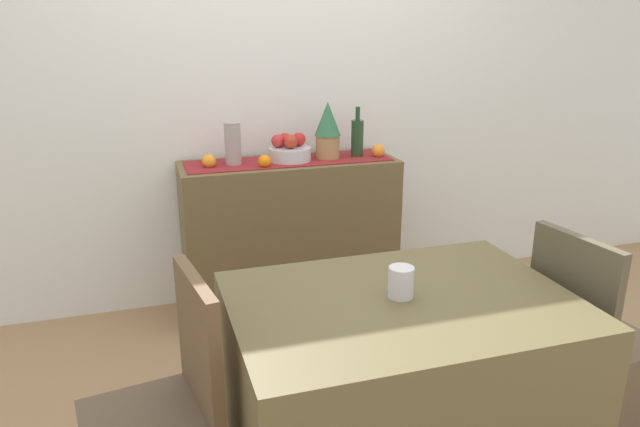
# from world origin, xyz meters

# --- Properties ---
(ground_plane) EXTENTS (6.40, 6.40, 0.02)m
(ground_plane) POSITION_xyz_m (0.00, 0.00, -0.01)
(ground_plane) COLOR #9F7B54
(ground_plane) RESTS_ON ground
(room_wall_rear) EXTENTS (6.40, 0.06, 2.70)m
(room_wall_rear) POSITION_xyz_m (0.00, 1.18, 1.35)
(room_wall_rear) COLOR white
(room_wall_rear) RESTS_ON ground
(sideboard_console) EXTENTS (1.24, 0.42, 0.90)m
(sideboard_console) POSITION_xyz_m (-0.01, 0.92, 0.45)
(sideboard_console) COLOR brown
(sideboard_console) RESTS_ON ground
(table_runner) EXTENTS (1.16, 0.32, 0.01)m
(table_runner) POSITION_xyz_m (-0.01, 0.92, 0.90)
(table_runner) COLOR maroon
(table_runner) RESTS_ON sideboard_console
(fruit_bowl) EXTENTS (0.24, 0.24, 0.07)m
(fruit_bowl) POSITION_xyz_m (-0.00, 0.92, 0.94)
(fruit_bowl) COLOR silver
(fruit_bowl) RESTS_ON table_runner
(apple_left) EXTENTS (0.08, 0.08, 0.08)m
(apple_left) POSITION_xyz_m (0.06, 0.95, 1.02)
(apple_left) COLOR red
(apple_left) RESTS_ON fruit_bowl
(apple_upper) EXTENTS (0.08, 0.08, 0.08)m
(apple_upper) POSITION_xyz_m (0.00, 0.89, 1.02)
(apple_upper) COLOR #B33320
(apple_upper) RESTS_ON fruit_bowl
(apple_center) EXTENTS (0.07, 0.07, 0.07)m
(apple_center) POSITION_xyz_m (-0.06, 0.95, 1.01)
(apple_center) COLOR red
(apple_center) RESTS_ON fruit_bowl
(apple_rear) EXTENTS (0.07, 0.07, 0.07)m
(apple_rear) POSITION_xyz_m (-0.01, 0.99, 1.01)
(apple_rear) COLOR #B42A23
(apple_rear) RESTS_ON fruit_bowl
(wine_bottle) EXTENTS (0.07, 0.07, 0.29)m
(wine_bottle) POSITION_xyz_m (0.41, 0.92, 1.01)
(wine_bottle) COLOR #223E22
(wine_bottle) RESTS_ON sideboard_console
(ceramic_vase) EXTENTS (0.09, 0.09, 0.24)m
(ceramic_vase) POSITION_xyz_m (-0.32, 0.92, 1.02)
(ceramic_vase) COLOR #9F9590
(ceramic_vase) RESTS_ON sideboard_console
(potted_plant) EXTENTS (0.15, 0.15, 0.33)m
(potted_plant) POSITION_xyz_m (0.22, 0.92, 1.07)
(potted_plant) COLOR #A97C4C
(potted_plant) RESTS_ON sideboard_console
(orange_loose_end) EXTENTS (0.08, 0.08, 0.08)m
(orange_loose_end) POSITION_xyz_m (-0.46, 0.90, 0.94)
(orange_loose_end) COLOR orange
(orange_loose_end) RESTS_ON sideboard_console
(orange_loose_mid) EXTENTS (0.08, 0.08, 0.08)m
(orange_loose_mid) POSITION_xyz_m (0.52, 0.87, 0.94)
(orange_loose_mid) COLOR orange
(orange_loose_mid) RESTS_ON sideboard_console
(orange_loose_far) EXTENTS (0.07, 0.07, 0.07)m
(orange_loose_far) POSITION_xyz_m (-0.17, 0.81, 0.93)
(orange_loose_far) COLOR orange
(orange_loose_far) RESTS_ON sideboard_console
(dining_table) EXTENTS (1.18, 0.83, 0.74)m
(dining_table) POSITION_xyz_m (0.01, -0.58, 0.37)
(dining_table) COLOR brown
(dining_table) RESTS_ON ground
(coffee_cup) EXTENTS (0.09, 0.09, 0.11)m
(coffee_cup) POSITION_xyz_m (0.01, -0.57, 0.79)
(coffee_cup) COLOR silver
(coffee_cup) RESTS_ON dining_table
(chair_by_corner) EXTENTS (0.45, 0.45, 0.90)m
(chair_by_corner) POSITION_xyz_m (0.86, -0.58, 0.27)
(chair_by_corner) COLOR brown
(chair_by_corner) RESTS_ON ground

